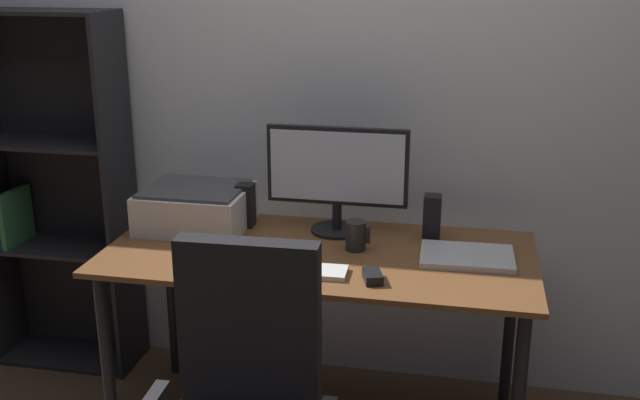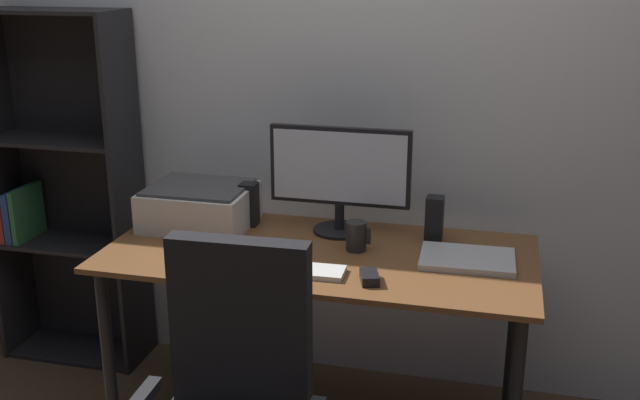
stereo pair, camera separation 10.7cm
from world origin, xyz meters
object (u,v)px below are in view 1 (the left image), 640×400
desk (319,273)px  printer (196,207)px  speaker_left (246,205)px  speaker_right (432,217)px  mouse (373,276)px  bookshelf (55,195)px  monitor (337,173)px  laptop (467,257)px  coffee_mug (356,236)px  keyboard (303,271)px

desk → printer: 0.57m
desk → speaker_left: 0.43m
speaker_right → mouse: bearing=-110.9°
printer → bookshelf: size_ratio=0.26×
monitor → speaker_right: size_ratio=3.14×
monitor → laptop: size_ratio=1.67×
coffee_mug → speaker_right: bearing=32.4°
laptop → speaker_right: (-0.13, 0.18, 0.07)m
keyboard → laptop: laptop is taller
bookshelf → coffee_mug: bearing=-12.8°
desk → printer: (-0.52, 0.16, 0.17)m
bookshelf → keyboard: bearing=-24.4°
coffee_mug → printer: 0.66m
keyboard → laptop: size_ratio=0.91×
mouse → printer: bearing=136.1°
coffee_mug → bookshelf: size_ratio=0.07×
speaker_right → printer: (-0.90, -0.05, -0.00)m
monitor → mouse: bearing=-65.6°
desk → laptop: (0.52, 0.03, 0.10)m
laptop → bookshelf: size_ratio=0.21×
laptop → printer: (-1.04, 0.13, 0.07)m
keyboard → bookshelf: (-1.23, 0.56, 0.01)m
coffee_mug → speaker_left: size_ratio=0.63×
keyboard → speaker_right: bearing=44.0°
speaker_left → speaker_right: 0.72m
laptop → bookshelf: bearing=167.9°
speaker_left → coffee_mug: bearing=-19.6°
bookshelf → printer: bearing=-15.4°
laptop → speaker_left: size_ratio=1.88×
laptop → speaker_right: speaker_right is taller
laptop → mouse: bearing=-142.0°
speaker_left → bookshelf: (-0.90, 0.15, -0.06)m
monitor → speaker_right: (0.36, -0.01, -0.15)m
coffee_mug → bookshelf: bookshelf is taller
laptop → speaker_left: speaker_left is taller
printer → laptop: bearing=-7.1°
desk → monitor: monitor is taller
keyboard → mouse: (0.23, -0.02, 0.01)m
coffee_mug → speaker_right: speaker_right is taller
keyboard → mouse: bearing=-5.8°
mouse → speaker_left: size_ratio=0.56×
speaker_left → printer: 0.19m
mouse → coffee_mug: 0.28m
monitor → bookshelf: bearing=173.7°
keyboard → speaker_right: 0.57m
desk → monitor: size_ratio=2.86×
mouse → keyboard: bearing=159.1°
desk → coffee_mug: 0.19m
desk → bookshelf: 1.29m
keyboard → bookshelf: bearing=153.6°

